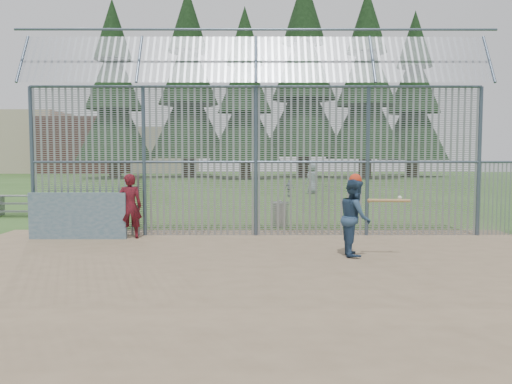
{
  "coord_description": "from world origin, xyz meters",
  "views": [
    {
      "loc": [
        -0.03,
        -9.88,
        2.15
      ],
      "look_at": [
        0.0,
        2.0,
        1.3
      ],
      "focal_mm": 35.0,
      "sensor_mm": 36.0,
      "label": 1
    }
  ],
  "objects_px": {
    "dugout_wall": "(78,216)",
    "trash_can": "(280,214)",
    "bleacher": "(37,205)",
    "onlooker": "(130,206)",
    "batter": "(355,217)"
  },
  "relations": [
    {
      "from": "dugout_wall",
      "to": "trash_can",
      "type": "relative_size",
      "value": 3.05
    },
    {
      "from": "dugout_wall",
      "to": "onlooker",
      "type": "xyz_separation_m",
      "value": [
        1.32,
        0.09,
        0.24
      ]
    },
    {
      "from": "dugout_wall",
      "to": "trash_can",
      "type": "height_order",
      "value": "dugout_wall"
    },
    {
      "from": "dugout_wall",
      "to": "trash_can",
      "type": "distance_m",
      "value": 5.86
    },
    {
      "from": "dugout_wall",
      "to": "trash_can",
      "type": "xyz_separation_m",
      "value": [
        5.35,
        2.39,
        -0.24
      ]
    },
    {
      "from": "batter",
      "to": "bleacher",
      "type": "bearing_deg",
      "value": 56.71
    },
    {
      "from": "onlooker",
      "to": "trash_can",
      "type": "relative_size",
      "value": 2.06
    },
    {
      "from": "dugout_wall",
      "to": "bleacher",
      "type": "distance_m",
      "value": 6.15
    },
    {
      "from": "trash_can",
      "to": "bleacher",
      "type": "distance_m",
      "value": 9.11
    },
    {
      "from": "onlooker",
      "to": "bleacher",
      "type": "distance_m",
      "value": 6.9
    },
    {
      "from": "batter",
      "to": "trash_can",
      "type": "relative_size",
      "value": 2.02
    },
    {
      "from": "bleacher",
      "to": "batter",
      "type": "bearing_deg",
      "value": -36.15
    },
    {
      "from": "onlooker",
      "to": "trash_can",
      "type": "distance_m",
      "value": 4.66
    },
    {
      "from": "dugout_wall",
      "to": "bleacher",
      "type": "height_order",
      "value": "dugout_wall"
    },
    {
      "from": "batter",
      "to": "trash_can",
      "type": "bearing_deg",
      "value": 19.58
    }
  ]
}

